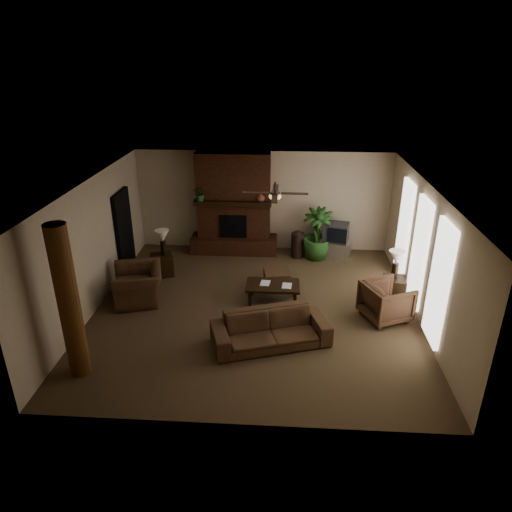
# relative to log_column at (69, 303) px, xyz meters

# --- Properties ---
(room_shell) EXTENTS (7.00, 7.00, 7.00)m
(room_shell) POSITION_rel_log_column_xyz_m (2.95, 2.40, 0.00)
(room_shell) COLOR brown
(room_shell) RESTS_ON ground
(fireplace) EXTENTS (2.40, 0.70, 2.80)m
(fireplace) POSITION_rel_log_column_xyz_m (2.15, 5.62, -0.24)
(fireplace) COLOR #532816
(fireplace) RESTS_ON ground
(windows) EXTENTS (0.08, 3.65, 2.35)m
(windows) POSITION_rel_log_column_xyz_m (6.40, 2.60, -0.05)
(windows) COLOR white
(windows) RESTS_ON ground
(log_column) EXTENTS (0.36, 0.36, 2.80)m
(log_column) POSITION_rel_log_column_xyz_m (0.00, 0.00, 0.00)
(log_column) COLOR brown
(log_column) RESTS_ON ground
(doorway) EXTENTS (0.10, 1.00, 2.10)m
(doorway) POSITION_rel_log_column_xyz_m (-0.49, 4.20, -0.35)
(doorway) COLOR black
(doorway) RESTS_ON ground
(ceiling_fan) EXTENTS (1.35, 1.35, 0.37)m
(ceiling_fan) POSITION_rel_log_column_xyz_m (3.35, 2.70, 1.13)
(ceiling_fan) COLOR black
(ceiling_fan) RESTS_ON ceiling
(sofa) EXTENTS (2.35, 1.31, 0.88)m
(sofa) POSITION_rel_log_column_xyz_m (3.35, 1.08, -0.96)
(sofa) COLOR #503522
(sofa) RESTS_ON ground
(armchair_left) EXTENTS (1.09, 1.38, 1.06)m
(armchair_left) POSITION_rel_log_column_xyz_m (0.29, 2.64, -0.87)
(armchair_left) COLOR #503522
(armchair_left) RESTS_ON ground
(armchair_right) EXTENTS (1.11, 1.14, 0.91)m
(armchair_right) POSITION_rel_log_column_xyz_m (5.74, 2.17, -0.95)
(armchair_right) COLOR #503522
(armchair_right) RESTS_ON ground
(coffee_table) EXTENTS (1.20, 0.70, 0.43)m
(coffee_table) POSITION_rel_log_column_xyz_m (3.33, 2.76, -1.03)
(coffee_table) COLOR black
(coffee_table) RESTS_ON ground
(ottoman) EXTENTS (0.68, 0.68, 0.40)m
(ottoman) POSITION_rel_log_column_xyz_m (3.41, 3.51, -1.20)
(ottoman) COLOR #503522
(ottoman) RESTS_ON ground
(tv_stand) EXTENTS (0.96, 0.73, 0.50)m
(tv_stand) POSITION_rel_log_column_xyz_m (4.95, 5.33, -1.15)
(tv_stand) COLOR silver
(tv_stand) RESTS_ON ground
(tv) EXTENTS (0.75, 0.67, 0.52)m
(tv) POSITION_rel_log_column_xyz_m (4.96, 5.27, -0.64)
(tv) COLOR #323335
(tv) RESTS_ON tv_stand
(floor_vase) EXTENTS (0.34, 0.34, 0.77)m
(floor_vase) POSITION_rel_log_column_xyz_m (3.93, 5.30, -0.97)
(floor_vase) COLOR black
(floor_vase) RESTS_ON ground
(floor_plant) EXTENTS (1.00, 1.52, 0.79)m
(floor_plant) POSITION_rel_log_column_xyz_m (4.44, 5.26, -1.00)
(floor_plant) COLOR #285020
(floor_plant) RESTS_ON ground
(side_table_left) EXTENTS (0.66, 0.66, 0.55)m
(side_table_left) POSITION_rel_log_column_xyz_m (0.49, 3.95, -1.12)
(side_table_left) COLOR black
(side_table_left) RESTS_ON ground
(lamp_left) EXTENTS (0.46, 0.46, 0.65)m
(lamp_left) POSITION_rel_log_column_xyz_m (0.54, 3.99, -0.40)
(lamp_left) COLOR black
(lamp_left) RESTS_ON side_table_left
(side_table_right) EXTENTS (0.56, 0.56, 0.55)m
(side_table_right) POSITION_rel_log_column_xyz_m (6.08, 3.01, -1.12)
(side_table_right) COLOR black
(side_table_right) RESTS_ON ground
(lamp_right) EXTENTS (0.44, 0.44, 0.65)m
(lamp_right) POSITION_rel_log_column_xyz_m (6.07, 3.04, -0.40)
(lamp_right) COLOR black
(lamp_right) RESTS_ON side_table_right
(mantel_plant) EXTENTS (0.38, 0.43, 0.33)m
(mantel_plant) POSITION_rel_log_column_xyz_m (1.30, 5.33, 0.32)
(mantel_plant) COLOR #285020
(mantel_plant) RESTS_ON fireplace
(mantel_vase) EXTENTS (0.27, 0.27, 0.22)m
(mantel_vase) POSITION_rel_log_column_xyz_m (2.91, 5.40, 0.27)
(mantel_vase) COLOR brown
(mantel_vase) RESTS_ON fireplace
(book_a) EXTENTS (0.22, 0.05, 0.29)m
(book_a) POSITION_rel_log_column_xyz_m (3.05, 2.78, -0.83)
(book_a) COLOR #999999
(book_a) RESTS_ON coffee_table
(book_b) EXTENTS (0.21, 0.04, 0.29)m
(book_b) POSITION_rel_log_column_xyz_m (3.54, 2.69, -0.82)
(book_b) COLOR #999999
(book_b) RESTS_ON coffee_table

